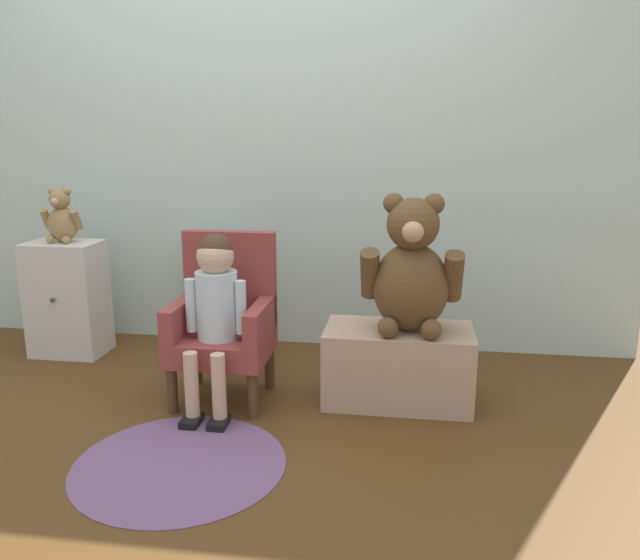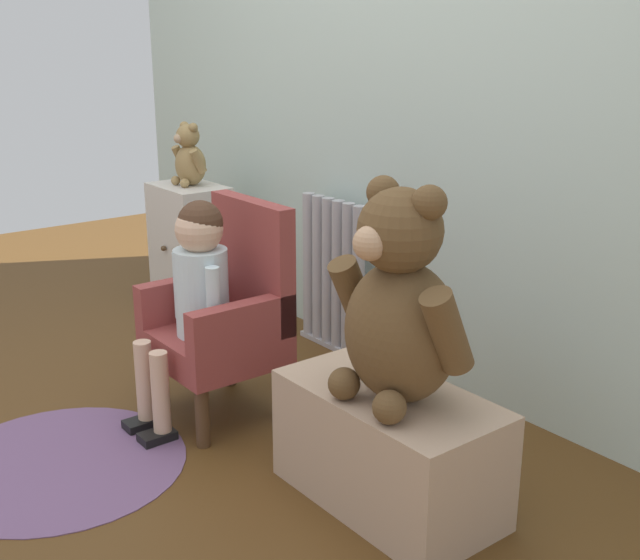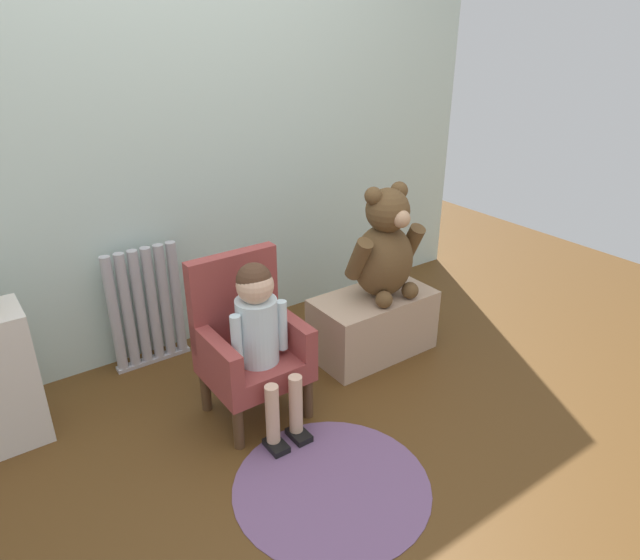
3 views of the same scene
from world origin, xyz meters
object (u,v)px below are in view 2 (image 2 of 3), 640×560
(large_teddy_bear, at_px, (400,307))
(small_teddy_bear, at_px, (189,158))
(small_dresser, at_px, (191,250))
(child_figure, at_px, (195,281))
(floor_rug, at_px, (60,463))
(low_bench, at_px, (389,447))
(child_armchair, at_px, (227,315))
(radiator, at_px, (333,276))

(large_teddy_bear, height_order, small_teddy_bear, large_teddy_bear)
(small_dresser, relative_size, child_figure, 0.80)
(floor_rug, bearing_deg, low_bench, 41.00)
(child_armchair, bearing_deg, low_bench, 3.50)
(small_dresser, height_order, large_teddy_bear, large_teddy_bear)
(child_armchair, height_order, small_teddy_bear, small_teddy_bear)
(radiator, distance_m, child_armchair, 0.66)
(child_armchair, xyz_separation_m, low_bench, (0.74, 0.05, -0.18))
(child_armchair, relative_size, floor_rug, 0.96)
(child_figure, bearing_deg, small_teddy_bear, 151.36)
(child_armchair, relative_size, child_figure, 0.97)
(child_figure, bearing_deg, low_bench, 11.95)
(large_teddy_bear, bearing_deg, small_dresser, 168.14)
(floor_rug, bearing_deg, large_teddy_bear, 38.74)
(small_dresser, bearing_deg, child_figure, -28.03)
(radiator, distance_m, small_teddy_bear, 0.85)
(low_bench, xyz_separation_m, large_teddy_bear, (0.04, -0.02, 0.41))
(large_teddy_bear, bearing_deg, child_figure, -169.77)
(child_figure, height_order, large_teddy_bear, large_teddy_bear)
(radiator, xyz_separation_m, child_armchair, (0.22, -0.62, 0.04))
(child_figure, distance_m, small_teddy_bear, 1.09)
(low_bench, bearing_deg, child_armchair, -176.50)
(child_armchair, height_order, floor_rug, child_armchair)
(child_figure, height_order, low_bench, child_figure)
(small_dresser, height_order, small_teddy_bear, small_teddy_bear)
(large_teddy_bear, bearing_deg, floor_rug, -141.26)
(child_figure, relative_size, low_bench, 1.18)
(large_teddy_bear, xyz_separation_m, small_teddy_bear, (-1.72, 0.37, 0.13))
(small_dresser, xyz_separation_m, low_bench, (1.68, -0.35, -0.13))
(child_armchair, height_order, low_bench, child_armchair)
(radiator, xyz_separation_m, low_bench, (0.96, -0.57, -0.14))
(low_bench, height_order, small_teddy_bear, small_teddy_bear)
(child_armchair, bearing_deg, child_figure, -90.00)
(child_figure, height_order, small_teddy_bear, small_teddy_bear)
(low_bench, bearing_deg, child_figure, -168.05)
(small_dresser, relative_size, small_teddy_bear, 2.15)
(child_armchair, bearing_deg, small_dresser, 157.47)
(radiator, height_order, small_dresser, radiator)
(small_dresser, distance_m, large_teddy_bear, 1.78)
(low_bench, distance_m, floor_rug, 0.98)
(child_figure, xyz_separation_m, low_bench, (0.74, 0.16, -0.31))
(radiator, bearing_deg, large_teddy_bear, -30.57)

